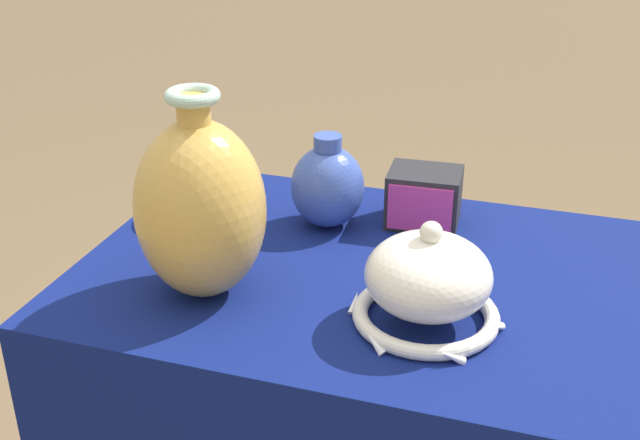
# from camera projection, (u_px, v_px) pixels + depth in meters

# --- Properties ---
(display_table) EXTENTS (0.93, 0.63, 0.74)m
(display_table) POSITION_uv_depth(u_px,v_px,m) (375.00, 328.00, 1.28)
(display_table) COLOR olive
(display_table) RESTS_ON ground_plane
(vase_tall_bulbous) EXTENTS (0.19, 0.19, 0.31)m
(vase_tall_bulbous) POSITION_uv_depth(u_px,v_px,m) (200.00, 208.00, 1.14)
(vase_tall_bulbous) COLOR gold
(vase_tall_bulbous) RESTS_ON display_table
(vase_dome_bell) EXTENTS (0.22, 0.21, 0.16)m
(vase_dome_bell) POSITION_uv_depth(u_px,v_px,m) (428.00, 284.00, 1.09)
(vase_dome_bell) COLOR white
(vase_dome_bell) RESTS_ON display_table
(mosaic_tile_box) EXTENTS (0.13, 0.11, 0.10)m
(mosaic_tile_box) POSITION_uv_depth(u_px,v_px,m) (424.00, 198.00, 1.38)
(mosaic_tile_box) COLOR #232328
(mosaic_tile_box) RESTS_ON display_table
(pot_squat_charcoal) EXTENTS (0.14, 0.14, 0.07)m
(pot_squat_charcoal) POSITION_uv_depth(u_px,v_px,m) (206.00, 196.00, 1.42)
(pot_squat_charcoal) COLOR #2D2D33
(pot_squat_charcoal) RESTS_ON display_table
(jar_round_cobalt) EXTENTS (0.13, 0.13, 0.16)m
(jar_round_cobalt) POSITION_uv_depth(u_px,v_px,m) (328.00, 186.00, 1.36)
(jar_round_cobalt) COLOR #3851A8
(jar_round_cobalt) RESTS_ON display_table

